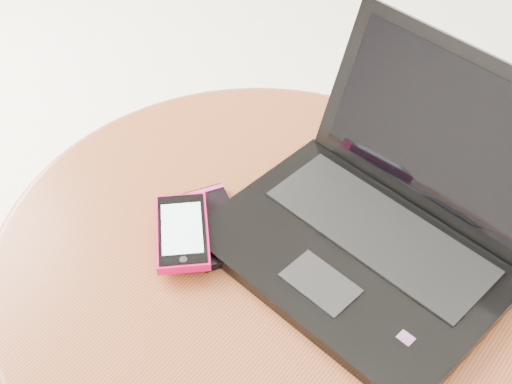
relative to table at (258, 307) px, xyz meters
The scene contains 4 objects.
table is the anchor object (origin of this frame).
laptop 0.21m from the table, 43.49° to the left, with size 0.37×0.35×0.21m.
phone_black 0.13m from the table, behind, with size 0.14×0.12×0.01m.
phone_pink 0.16m from the table, 153.57° to the right, with size 0.12×0.13×0.01m.
Camera 1 is at (0.39, -0.39, 1.21)m, focal length 52.12 mm.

